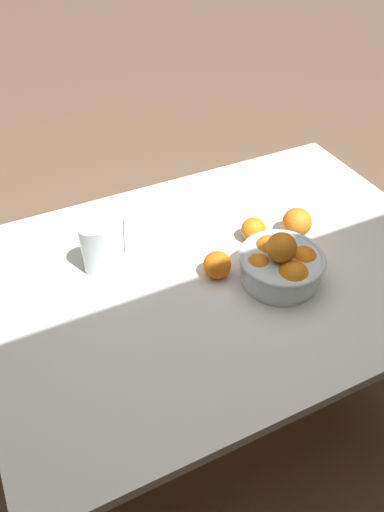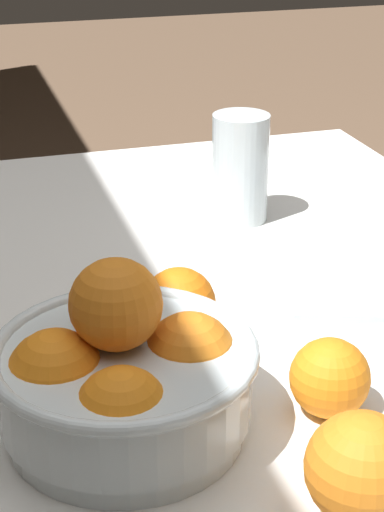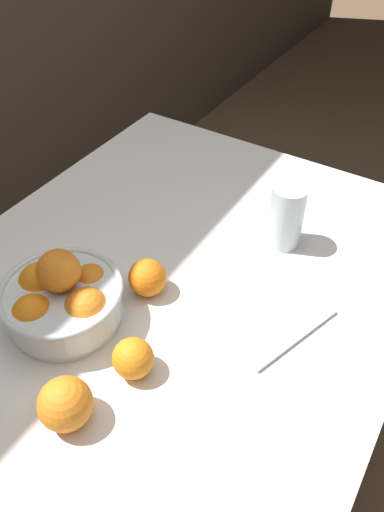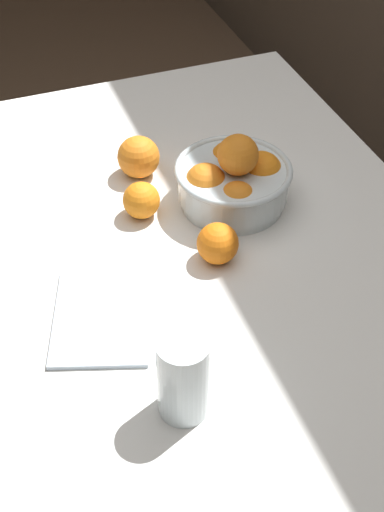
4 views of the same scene
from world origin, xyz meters
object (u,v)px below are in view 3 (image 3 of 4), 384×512
object	(u,v)px
orange_loose_front	(147,278)
orange_loose_aside	(133,358)
juice_glass	(286,218)
orange_loose_near_bowl	(65,404)
fruit_bowl	(63,299)

from	to	relation	value
orange_loose_front	orange_loose_aside	world-z (taller)	orange_loose_front
juice_glass	orange_loose_aside	world-z (taller)	juice_glass
orange_loose_near_bowl	orange_loose_aside	bearing A→B (deg)	-15.09
orange_loose_aside	orange_loose_front	bearing A→B (deg)	28.29
fruit_bowl	juice_glass	xyz separation A→B (m)	(0.40, -0.24, 0.01)
fruit_bowl	orange_loose_aside	world-z (taller)	fruit_bowl
fruit_bowl	orange_loose_aside	xyz separation A→B (m)	(-0.03, -0.17, -0.02)
orange_loose_front	orange_loose_near_bowl	bearing A→B (deg)	-169.32
fruit_bowl	orange_loose_near_bowl	size ratio (longest dim) A/B	2.61
orange_loose_near_bowl	fruit_bowl	bearing A→B (deg)	43.21
orange_loose_near_bowl	orange_loose_aside	xyz separation A→B (m)	(0.12, -0.03, -0.01)
juice_glass	orange_loose_front	distance (m)	0.31
orange_loose_aside	juice_glass	bearing A→B (deg)	-9.68
orange_loose_near_bowl	orange_loose_front	world-z (taller)	orange_loose_near_bowl
juice_glass	orange_loose_front	size ratio (longest dim) A/B	1.93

